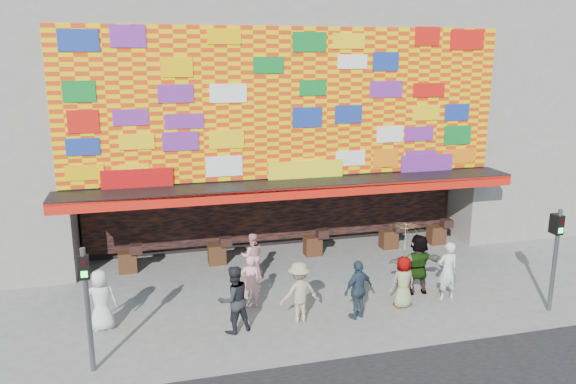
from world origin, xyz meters
name	(u,v)px	position (x,y,z in m)	size (l,w,h in m)	color
ground	(327,312)	(0.00, 0.00, 0.00)	(90.00, 90.00, 0.00)	slate
shop_building	(264,103)	(0.00, 8.18, 5.23)	(15.20, 9.40, 10.00)	gray
neighbor_right	(546,80)	(13.00, 8.00, 6.00)	(11.00, 8.00, 12.00)	gray
signal_left	(87,296)	(-6.20, -1.50, 1.86)	(0.22, 0.20, 3.00)	#59595B
signal_right	(556,249)	(6.20, -1.50, 1.86)	(0.22, 0.20, 3.00)	#59595B
ped_a	(101,300)	(-6.09, 0.57, 0.83)	(0.82, 0.53, 1.67)	silver
ped_b	(250,282)	(-2.02, 0.88, 0.79)	(0.57, 0.38, 1.57)	pink
ped_c	(234,299)	(-2.72, -0.46, 0.91)	(0.89, 0.69, 1.83)	#222328
ped_d	(299,292)	(-0.91, -0.32, 0.85)	(1.10, 0.63, 1.71)	tan
ped_e	(358,289)	(0.72, -0.53, 0.84)	(0.98, 0.41, 1.68)	#2C3D4D
ped_f	(418,264)	(3.10, 0.57, 0.94)	(1.74, 0.55, 1.88)	gray
ped_g	(403,282)	(2.24, -0.21, 0.76)	(0.74, 0.48, 1.52)	gray
ped_h	(448,271)	(3.75, -0.04, 0.89)	(0.65, 0.43, 1.78)	silver
ped_i	(252,256)	(-1.55, 3.00, 0.77)	(0.74, 0.58, 1.53)	pink
parasol	(406,237)	(2.24, -0.21, 2.12)	(1.11, 1.13, 1.79)	beige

